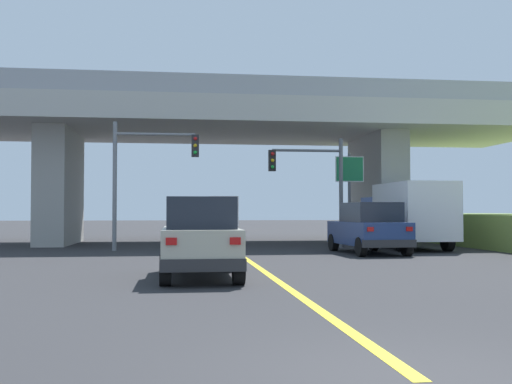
# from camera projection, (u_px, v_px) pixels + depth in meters

# --- Properties ---
(ground) EXTENTS (160.00, 160.00, 0.00)m
(ground) POSITION_uv_depth(u_px,v_px,m) (223.00, 243.00, 32.46)
(ground) COLOR #2B2B2D
(overpass_bridge) EXTENTS (34.31, 10.11, 7.87)m
(overpass_bridge) POSITION_uv_depth(u_px,v_px,m) (224.00, 135.00, 32.64)
(overpass_bridge) COLOR #B7B5AD
(overpass_bridge) RESTS_ON ground
(lane_divider_stripe) EXTENTS (0.20, 23.98, 0.01)m
(lane_divider_stripe) POSITION_uv_depth(u_px,v_px,m) (260.00, 269.00, 17.93)
(lane_divider_stripe) COLOR yellow
(lane_divider_stripe) RESTS_ON ground
(suv_lead) EXTENTS (1.91, 4.27, 2.02)m
(suv_lead) POSITION_uv_depth(u_px,v_px,m) (200.00, 238.00, 15.39)
(suv_lead) COLOR #B7B29E
(suv_lead) RESTS_ON ground
(suv_crossing) EXTENTS (2.26, 4.63, 2.02)m
(suv_crossing) POSITION_uv_depth(u_px,v_px,m) (369.00, 228.00, 24.41)
(suv_crossing) COLOR navy
(suv_crossing) RESTS_ON ground
(box_truck) EXTENTS (2.33, 6.50, 2.91)m
(box_truck) POSITION_uv_depth(u_px,v_px,m) (408.00, 214.00, 27.54)
(box_truck) COLOR navy
(box_truck) RESTS_ON ground
(sedan_oncoming) EXTENTS (1.92, 4.72, 2.02)m
(sedan_oncoming) POSITION_uv_depth(u_px,v_px,m) (203.00, 221.00, 41.72)
(sedan_oncoming) COLOR silver
(sedan_oncoming) RESTS_ON ground
(traffic_signal_nearside) EXTENTS (3.46, 0.36, 5.02)m
(traffic_signal_nearside) POSITION_uv_depth(u_px,v_px,m) (315.00, 177.00, 28.19)
(traffic_signal_nearside) COLOR #56595E
(traffic_signal_nearside) RESTS_ON ground
(traffic_signal_farside) EXTENTS (3.66, 0.36, 5.50)m
(traffic_signal_farside) POSITION_uv_depth(u_px,v_px,m) (144.00, 166.00, 26.40)
(traffic_signal_farside) COLOR slate
(traffic_signal_farside) RESTS_ON ground
(highway_sign) EXTENTS (1.41, 0.17, 4.52)m
(highway_sign) POSITION_uv_depth(u_px,v_px,m) (350.00, 179.00, 30.09)
(highway_sign) COLOR #56595E
(highway_sign) RESTS_ON ground
(semi_truck_distant) EXTENTS (2.33, 6.47, 2.93)m
(semi_truck_distant) POSITION_uv_depth(u_px,v_px,m) (222.00, 213.00, 53.77)
(semi_truck_distant) COLOR silver
(semi_truck_distant) RESTS_ON ground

